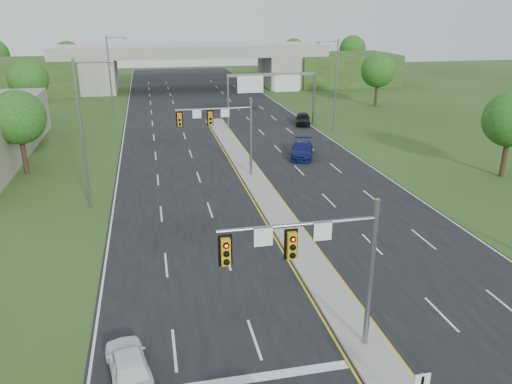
{
  "coord_description": "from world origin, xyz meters",
  "views": [
    {
      "loc": [
        -8.64,
        -17.07,
        14.05
      ],
      "look_at": [
        -2.23,
        12.59,
        3.0
      ],
      "focal_mm": 35.0,
      "sensor_mm": 36.0,
      "label": 1
    }
  ],
  "objects": [
    {
      "name": "tree_l_near",
      "position": [
        -20.0,
        30.0,
        5.18
      ],
      "size": [
        4.8,
        4.8,
        7.6
      ],
      "color": "#382316",
      "rests_on": "ground"
    },
    {
      "name": "overpass",
      "position": [
        0.0,
        80.0,
        3.55
      ],
      "size": [
        80.0,
        14.0,
        8.1
      ],
      "color": "gray",
      "rests_on": "ground"
    },
    {
      "name": "car_far_c",
      "position": [
        11.0,
        44.64,
        0.78
      ],
      "size": [
        2.98,
        4.8,
        1.52
      ],
      "primitive_type": "imported",
      "rotation": [
        0.0,
        0.0,
        -0.28
      ],
      "color": "black",
      "rests_on": "road"
    },
    {
      "name": "tree_r_near",
      "position": [
        22.0,
        20.0,
        5.18
      ],
      "size": [
        4.8,
        4.8,
        7.6
      ],
      "color": "#382316",
      "rests_on": "ground"
    },
    {
      "name": "tree_l_mid",
      "position": [
        -24.0,
        55.0,
        5.51
      ],
      "size": [
        5.2,
        5.2,
        8.12
      ],
      "color": "#382316",
      "rests_on": "ground"
    },
    {
      "name": "car_far_b",
      "position": [
        6.31,
        29.89,
        0.78
      ],
      "size": [
        3.75,
        5.62,
        1.51
      ],
      "primitive_type": "imported",
      "rotation": [
        0.0,
        0.0,
        -0.34
      ],
      "color": "#0E1556",
      "rests_on": "road"
    },
    {
      "name": "car_white",
      "position": [
        -10.18,
        0.16,
        0.68
      ],
      "size": [
        2.25,
        4.09,
        1.32
      ],
      "primitive_type": "imported",
      "rotation": [
        0.0,
        0.0,
        3.33
      ],
      "color": "white",
      "rests_on": "road"
    },
    {
      "name": "signal_mast_near",
      "position": [
        -2.26,
        -0.07,
        4.73
      ],
      "size": [
        6.62,
        0.6,
        7.0
      ],
      "color": "slate",
      "rests_on": "ground"
    },
    {
      "name": "lightpole_l_far",
      "position": [
        -13.3,
        55.0,
        6.1
      ],
      "size": [
        2.85,
        0.25,
        11.0
      ],
      "color": "slate",
      "rests_on": "ground"
    },
    {
      "name": "signal_mast_far",
      "position": [
        -2.26,
        24.93,
        4.73
      ],
      "size": [
        6.62,
        0.6,
        7.0
      ],
      "color": "slate",
      "rests_on": "ground"
    },
    {
      "name": "ground",
      "position": [
        0.0,
        0.0,
        0.0
      ],
      "size": [
        240.0,
        240.0,
        0.0
      ],
      "primitive_type": "plane",
      "color": "#2D4117",
      "rests_on": "ground"
    },
    {
      "name": "tree_back_c",
      "position": [
        24.0,
        94.0,
        5.51
      ],
      "size": [
        5.6,
        5.6,
        8.32
      ],
      "color": "#382316",
      "rests_on": "ground"
    },
    {
      "name": "lightpole_l_mid",
      "position": [
        -13.3,
        20.0,
        6.1
      ],
      "size": [
        2.85,
        0.25,
        11.0
      ],
      "color": "slate",
      "rests_on": "ground"
    },
    {
      "name": "tree_r_mid",
      "position": [
        26.0,
        55.0,
        5.51
      ],
      "size": [
        5.2,
        5.2,
        8.12
      ],
      "color": "#382316",
      "rests_on": "ground"
    },
    {
      "name": "median",
      "position": [
        0.0,
        23.0,
        0.1
      ],
      "size": [
        2.0,
        54.0,
        0.16
      ],
      "primitive_type": "cube",
      "color": "gray",
      "rests_on": "road"
    },
    {
      "name": "road",
      "position": [
        0.0,
        35.0,
        0.01
      ],
      "size": [
        24.0,
        160.0,
        0.02
      ],
      "primitive_type": "cube",
      "color": "black",
      "rests_on": "ground"
    },
    {
      "name": "sign_gantry",
      "position": [
        6.68,
        44.92,
        5.24
      ],
      "size": [
        11.58,
        0.44,
        6.67
      ],
      "color": "slate",
      "rests_on": "ground"
    },
    {
      "name": "lightpole_r_far",
      "position": [
        13.3,
        40.0,
        6.1
      ],
      "size": [
        2.85,
        0.25,
        11.0
      ],
      "color": "slate",
      "rests_on": "ground"
    },
    {
      "name": "tree_back_b",
      "position": [
        -24.0,
        94.0,
        5.51
      ],
      "size": [
        5.6,
        5.6,
        8.32
      ],
      "color": "#382316",
      "rests_on": "ground"
    },
    {
      "name": "lane_markings",
      "position": [
        -0.6,
        28.91,
        0.02
      ],
      "size": [
        23.72,
        160.0,
        0.01
      ],
      "color": "gold",
      "rests_on": "road"
    },
    {
      "name": "tree_back_d",
      "position": [
        38.0,
        94.0,
        5.84
      ],
      "size": [
        6.0,
        6.0,
        8.85
      ],
      "color": "#382316",
      "rests_on": "ground"
    }
  ]
}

